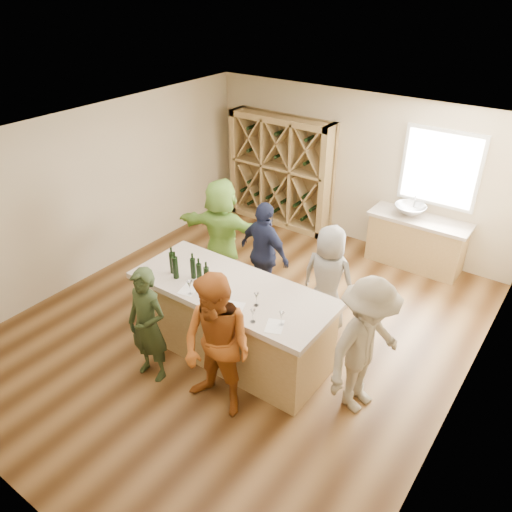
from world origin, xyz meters
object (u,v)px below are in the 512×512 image
Objects in this scene: wine_bottle_d at (199,274)px; wine_bottle_f at (220,289)px; wine_bottle_a at (172,263)px; tasting_counter_base at (233,323)px; person_server at (366,347)px; person_far_right at (328,278)px; wine_bottle_e at (207,277)px; person_near_left at (148,325)px; wine_bottle_c at (193,268)px; person_near_right at (217,347)px; wine_bottle_b at (175,268)px; person_far_mid at (265,253)px; wine_rack at (281,171)px; sink at (410,210)px; person_far_left at (222,233)px.

wine_bottle_d is 0.46m from wine_bottle_f.
tasting_counter_base is at bearing 12.00° from wine_bottle_a.
person_server is at bearing 6.85° from wine_bottle_a.
wine_bottle_a is 2.19m from person_far_right.
wine_bottle_e is 1.81m from person_far_right.
wine_bottle_d is at bearing 111.02° from person_server.
wine_bottle_a is 1.00× the size of wine_bottle_f.
wine_bottle_a is 0.19× the size of person_near_left.
wine_bottle_a reaches higher than wine_bottle_c.
wine_bottle_a is 0.16× the size of person_near_right.
person_near_right is at bearing -61.69° from tasting_counter_base.
person_near_left is 2.64m from person_server.
tasting_counter_base is at bearing 19.22° from wine_bottle_b.
person_near_right is 2.18m from person_far_right.
person_near_right is at bearing -36.59° from wine_bottle_c.
person_near_right reaches higher than tasting_counter_base.
person_server reaches higher than person_far_mid.
wine_bottle_f is at bearing -3.39° from wine_bottle_b.
wine_rack is 2.70m from sink.
person_near_left is at bearing 55.09° from person_far_right.
person_far_right is (-1.10, 1.15, -0.09)m from person_server.
wine_bottle_b is 2.16m from person_far_right.
wine_bottle_c is 0.30m from wine_bottle_e.
wine_bottle_b reaches higher than wine_bottle_f.
wine_bottle_f reaches higher than wine_bottle_e.
wine_bottle_a is at bearing -168.00° from tasting_counter_base.
person_far_left is (-1.25, 1.34, 0.41)m from tasting_counter_base.
wine_bottle_b is at bearing -171.84° from wine_bottle_e.
person_far_right is (0.72, 1.29, 0.31)m from tasting_counter_base.
wine_bottle_c is (-0.54, -0.12, 0.72)m from tasting_counter_base.
wine_bottle_c is at bearing 11.09° from wine_bottle_a.
wine_bottle_d is at bearing -156.22° from tasting_counter_base.
wine_bottle_c is at bearing 161.21° from wine_bottle_d.
person_far_left is at bearing -78.82° from wine_rack.
wine_bottle_f is (0.64, 0.65, 0.44)m from person_near_left.
wine_bottle_c is 0.18× the size of person_far_right.
sink is 3.69m from person_server.
wine_bottle_c is at bearing 35.65° from wine_bottle_b.
wine_rack reaches higher than wine_bottle_f.
person_far_mid reaches higher than tasting_counter_base.
wine_bottle_a is 0.60m from wine_bottle_e.
wine_bottle_b is (1.01, -4.05, 0.14)m from wine_rack.
wine_rack reaches higher than person_far_right.
wine_bottle_c and wine_bottle_d have the same top height.
wine_bottle_d is at bearing 141.83° from person_near_right.
person_server is (1.35, 1.01, -0.03)m from person_near_right.
wine_bottle_b is (-1.69, -3.98, 0.22)m from sink.
wine_bottle_e is at bearing 106.28° from person_far_mid.
wine_rack is 4.19m from wine_bottle_d.
wine_bottle_b is 1.04× the size of wine_bottle_f.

